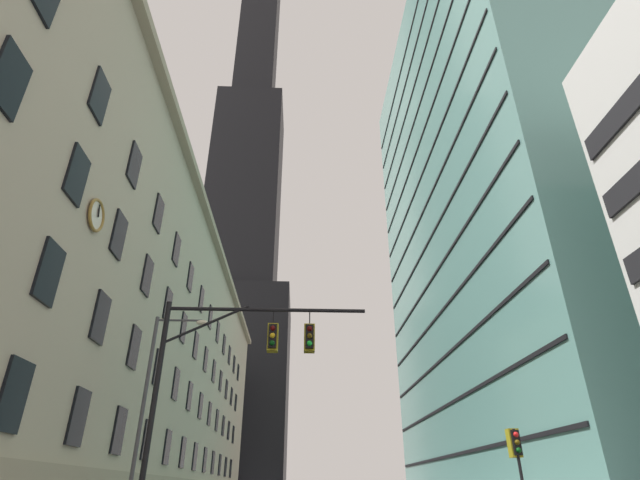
# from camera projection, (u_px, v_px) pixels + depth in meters

# --- Properties ---
(station_building) EXTENTS (18.41, 74.32, 24.61)m
(station_building) POSITION_uv_depth(u_px,v_px,m) (103.00, 355.00, 43.48)
(station_building) COLOR #B2A88E
(station_building) RESTS_ON ground
(dark_skyscraper) EXTENTS (25.21, 25.21, 202.44)m
(dark_skyscraper) POSITION_uv_depth(u_px,v_px,m) (242.00, 235.00, 119.90)
(dark_skyscraper) COLOR black
(dark_skyscraper) RESTS_ON ground
(glass_office_midrise) EXTENTS (17.81, 41.94, 58.18)m
(glass_office_midrise) POSITION_uv_depth(u_px,v_px,m) (506.00, 200.00, 51.50)
(glass_office_midrise) COLOR slate
(glass_office_midrise) RESTS_ON ground
(traffic_signal_mast) EXTENTS (7.70, 0.63, 7.59)m
(traffic_signal_mast) POSITION_uv_depth(u_px,v_px,m) (241.00, 361.00, 17.50)
(traffic_signal_mast) COLOR black
(traffic_signal_mast) RESTS_ON sidewalk_left
(traffic_light_near_right) EXTENTS (0.40, 0.63, 3.36)m
(traffic_light_near_right) POSITION_uv_depth(u_px,v_px,m) (516.00, 448.00, 18.57)
(traffic_light_near_right) COLOR black
(traffic_light_near_right) RESTS_ON sidewalk_right
(street_lamppost) EXTENTS (2.52, 0.32, 8.60)m
(street_lamppost) POSITION_uv_depth(u_px,v_px,m) (153.00, 393.00, 21.44)
(street_lamppost) COLOR #47474C
(street_lamppost) RESTS_ON sidewalk_left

